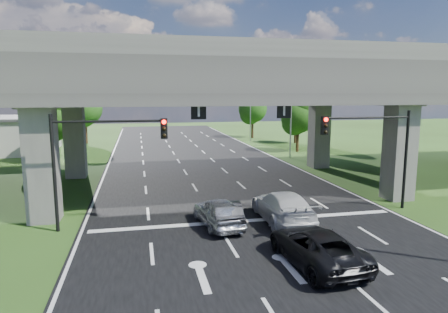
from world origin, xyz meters
name	(u,v)px	position (x,y,z in m)	size (l,w,h in m)	color
ground	(269,244)	(0.00, 0.00, 0.00)	(160.00, 160.00, 0.00)	#274115
road	(224,193)	(0.00, 10.00, 0.01)	(18.00, 120.00, 0.03)	black
overpass	(218,81)	(0.00, 12.00, 7.92)	(80.00, 15.00, 10.00)	#322F2D
signal_right	(375,142)	(7.82, 3.94, 4.19)	(5.76, 0.54, 6.00)	black
signal_left	(98,149)	(-7.82, 3.94, 4.19)	(5.76, 0.54, 6.00)	black
streetlight_far	(288,104)	(10.10, 24.00, 5.85)	(3.38, 0.25, 10.00)	gray
streetlight_beyond	(248,101)	(10.10, 40.00, 5.85)	(3.38, 0.25, 10.00)	gray
tree_left_near	(55,115)	(-13.95, 26.00, 4.82)	(4.50, 4.50, 7.80)	black
tree_left_mid	(42,118)	(-16.95, 34.00, 4.17)	(3.91, 3.90, 6.76)	black
tree_left_far	(85,107)	(-12.95, 42.00, 5.14)	(4.80, 4.80, 8.32)	black
tree_right_near	(298,115)	(13.05, 28.00, 4.50)	(4.20, 4.20, 7.28)	black
tree_right_mid	(296,114)	(16.05, 36.00, 4.17)	(3.91, 3.90, 6.76)	black
tree_right_far	(253,107)	(12.05, 44.00, 4.82)	(4.50, 4.50, 7.80)	black
car_silver	(218,212)	(-1.80, 3.00, 0.79)	(1.79, 4.46, 1.52)	#BABDC3
car_dark	(226,213)	(-1.38, 3.00, 0.71)	(1.43, 4.11, 1.35)	black
car_white	(283,207)	(1.81, 3.00, 0.86)	(2.33, 5.73, 1.66)	silver
car_trailing	(316,247)	(1.20, -2.52, 0.76)	(2.43, 5.28, 1.47)	black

